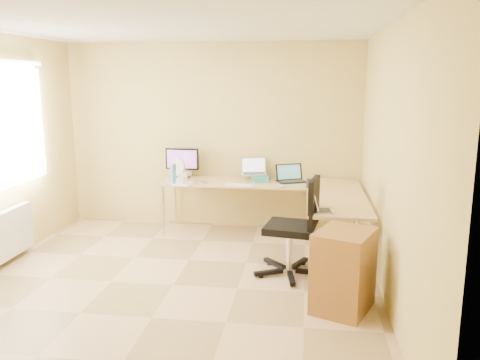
# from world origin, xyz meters

# --- Properties ---
(floor) EXTENTS (4.50, 4.50, 0.00)m
(floor) POSITION_xyz_m (0.00, 0.00, 0.00)
(floor) COLOR tan
(floor) RESTS_ON ground
(ceiling) EXTENTS (4.50, 4.50, 0.00)m
(ceiling) POSITION_xyz_m (0.00, 0.00, 2.60)
(ceiling) COLOR white
(ceiling) RESTS_ON ground
(wall_back) EXTENTS (4.50, 0.00, 4.50)m
(wall_back) POSITION_xyz_m (0.00, 2.25, 1.30)
(wall_back) COLOR tan
(wall_back) RESTS_ON ground
(wall_front) EXTENTS (4.50, 0.00, 4.50)m
(wall_front) POSITION_xyz_m (0.00, -2.25, 1.30)
(wall_front) COLOR tan
(wall_front) RESTS_ON ground
(wall_right) EXTENTS (0.00, 4.50, 4.50)m
(wall_right) POSITION_xyz_m (2.10, 0.00, 1.30)
(wall_right) COLOR tan
(wall_right) RESTS_ON ground
(desk_main) EXTENTS (2.65, 0.70, 0.73)m
(desk_main) POSITION_xyz_m (0.72, 1.85, 0.36)
(desk_main) COLOR tan
(desk_main) RESTS_ON ground
(desk_return) EXTENTS (0.70, 1.30, 0.73)m
(desk_return) POSITION_xyz_m (1.70, 0.85, 0.36)
(desk_return) COLOR tan
(desk_return) RESTS_ON ground
(monitor) EXTENTS (0.48, 0.18, 0.41)m
(monitor) POSITION_xyz_m (-0.40, 2.05, 0.93)
(monitor) COLOR black
(monitor) RESTS_ON desk_main
(book_stack) EXTENTS (0.25, 0.34, 0.06)m
(book_stack) POSITION_xyz_m (0.72, 1.94, 0.76)
(book_stack) COLOR #227470
(book_stack) RESTS_ON desk_main
(laptop_center) EXTENTS (0.40, 0.33, 0.23)m
(laptop_center) POSITION_xyz_m (0.62, 2.05, 0.90)
(laptop_center) COLOR silver
(laptop_center) RESTS_ON desk_main
(laptop_black) EXTENTS (0.46, 0.41, 0.24)m
(laptop_black) POSITION_xyz_m (1.14, 1.88, 0.85)
(laptop_black) COLOR black
(laptop_black) RESTS_ON desk_main
(keyboard) EXTENTS (0.40, 0.18, 0.02)m
(keyboard) POSITION_xyz_m (0.48, 1.55, 0.74)
(keyboard) COLOR white
(keyboard) RESTS_ON desk_main
(mouse) EXTENTS (0.10, 0.08, 0.03)m
(mouse) POSITION_xyz_m (1.03, 1.55, 0.75)
(mouse) COLOR white
(mouse) RESTS_ON desk_main
(mug) EXTENTS (0.10, 0.10, 0.09)m
(mug) POSITION_xyz_m (-0.27, 1.55, 0.78)
(mug) COLOR silver
(mug) RESTS_ON desk_main
(cd_stack) EXTENTS (0.13, 0.13, 0.03)m
(cd_stack) POSITION_xyz_m (-0.00, 1.62, 0.74)
(cd_stack) COLOR #AFB1D1
(cd_stack) RESTS_ON desk_main
(water_bottle) EXTENTS (0.08, 0.08, 0.27)m
(water_bottle) POSITION_xyz_m (-0.40, 1.55, 0.86)
(water_bottle) COLOR #5184BE
(water_bottle) RESTS_ON desk_main
(papers) EXTENTS (0.25, 0.33, 0.01)m
(papers) POSITION_xyz_m (-0.28, 1.56, 0.73)
(papers) COLOR white
(papers) RESTS_ON desk_main
(white_box) EXTENTS (0.24, 0.20, 0.08)m
(white_box) POSITION_xyz_m (-0.40, 2.05, 0.77)
(white_box) COLOR silver
(white_box) RESTS_ON desk_main
(desk_fan) EXTENTS (0.28, 0.28, 0.28)m
(desk_fan) POSITION_xyz_m (-0.40, 1.84, 0.87)
(desk_fan) COLOR white
(desk_fan) RESTS_ON desk_main
(black_cup) EXTENTS (0.08, 0.08, 0.12)m
(black_cup) POSITION_xyz_m (1.37, 1.55, 0.79)
(black_cup) COLOR black
(black_cup) RESTS_ON desk_main
(laptop_return) EXTENTS (0.31, 0.26, 0.19)m
(laptop_return) POSITION_xyz_m (1.51, 0.40, 0.82)
(laptop_return) COLOR #B4B7CC
(laptop_return) RESTS_ON desk_return
(office_chair) EXTENTS (0.75, 0.75, 1.09)m
(office_chair) POSITION_xyz_m (1.17, 0.46, 0.50)
(office_chair) COLOR black
(office_chair) RESTS_ON ground
(cabinet) EXTENTS (0.64, 0.70, 0.78)m
(cabinet) POSITION_xyz_m (1.69, -0.31, 0.36)
(cabinet) COLOR brown
(cabinet) RESTS_ON ground
(radiator) EXTENTS (0.09, 0.80, 0.55)m
(radiator) POSITION_xyz_m (-2.03, 0.40, 0.35)
(radiator) COLOR white
(radiator) RESTS_ON ground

